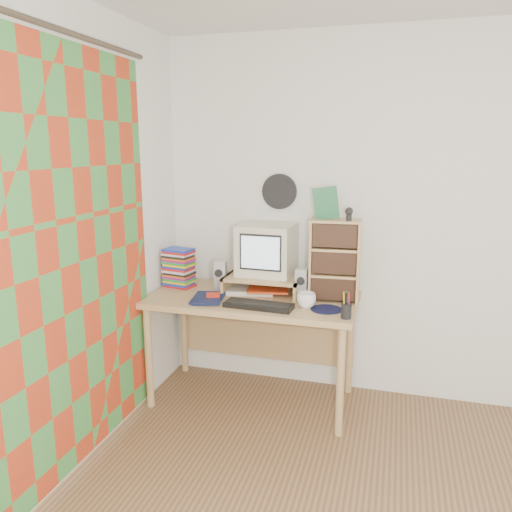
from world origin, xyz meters
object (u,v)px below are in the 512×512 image
Objects in this scene: desk at (255,313)px; crt_monitor at (266,250)px; mug at (306,300)px; keyboard at (259,305)px; diary at (193,296)px; cd_rack at (334,260)px; dvd_stack at (179,268)px.

crt_monitor reaches higher than desk.
crt_monitor is 0.50m from mug.
diary is (-0.46, 0.05, 0.01)m from keyboard.
cd_rack is at bearing 55.69° from mug.
mug is at bearing -25.77° from desk.
cd_rack reaches higher than dvd_stack.
cd_rack reaches higher than keyboard.
mug reaches higher than diary.
crt_monitor is (0.05, 0.09, 0.43)m from desk.
keyboard reaches higher than desk.
diary is (-0.36, -0.23, 0.16)m from desk.
crt_monitor is 0.46m from keyboard.
keyboard is at bearing -164.02° from mug.
diary is (-0.89, -0.25, -0.24)m from cd_rack.
crt_monitor is 3.04× the size of mug.
mug is at bearing -128.22° from cd_rack.
dvd_stack is (-0.68, 0.31, 0.13)m from keyboard.
cd_rack is at bearing 2.08° from desk.
desk is 0.44m from crt_monitor.
diary is at bearing -177.18° from mug.
mug is 0.49× the size of diary.
crt_monitor is at bearing 27.64° from diary.
crt_monitor is 0.58m from diary.
desk is 0.33m from keyboard.
cd_rack is (0.43, 0.29, 0.25)m from keyboard.
mug is (0.34, -0.28, -0.25)m from crt_monitor.
crt_monitor is 0.49m from cd_rack.
keyboard is at bearing -79.95° from crt_monitor.
diary is at bearing 178.13° from keyboard.
mug is (0.97, -0.23, -0.09)m from dvd_stack.
keyboard is 1.56× the size of dvd_stack.
desk is 11.59× the size of mug.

